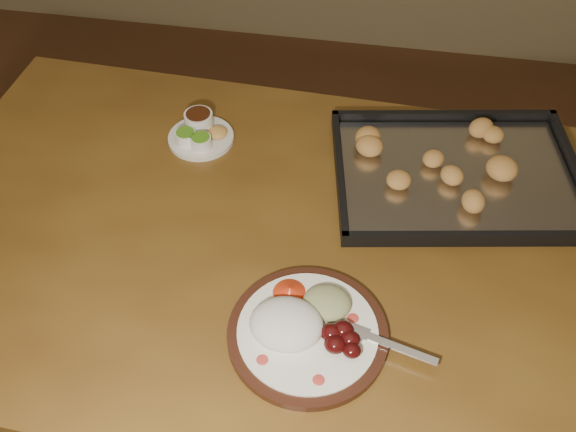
# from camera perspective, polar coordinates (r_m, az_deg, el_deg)

# --- Properties ---
(dining_table) EXTENTS (1.54, 0.96, 0.75)m
(dining_table) POSITION_cam_1_polar(r_m,az_deg,el_deg) (1.28, 0.29, -4.88)
(dining_table) COLOR brown
(dining_table) RESTS_ON ground
(dinner_plate) EXTENTS (0.35, 0.27, 0.06)m
(dinner_plate) POSITION_cam_1_polar(r_m,az_deg,el_deg) (1.07, 1.51, -9.87)
(dinner_plate) COLOR black
(dinner_plate) RESTS_ON dining_table
(condiment_saucer) EXTENTS (0.14, 0.14, 0.05)m
(condiment_saucer) POSITION_cam_1_polar(r_m,az_deg,el_deg) (1.41, -7.87, 7.35)
(condiment_saucer) COLOR silver
(condiment_saucer) RESTS_ON dining_table
(baking_tray) EXTENTS (0.55, 0.44, 0.05)m
(baking_tray) POSITION_cam_1_polar(r_m,az_deg,el_deg) (1.35, 14.82, 3.70)
(baking_tray) COLOR black
(baking_tray) RESTS_ON dining_table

